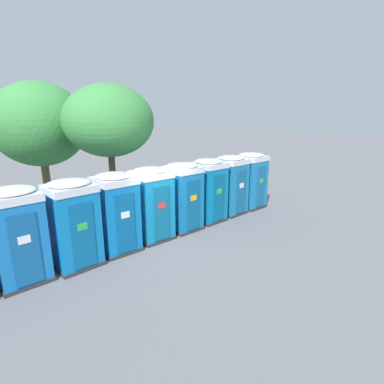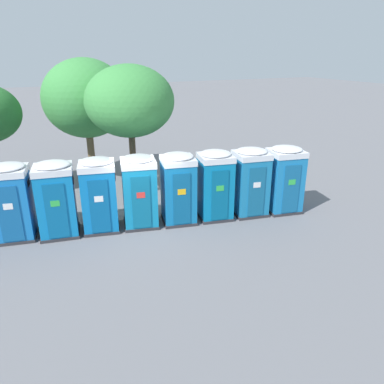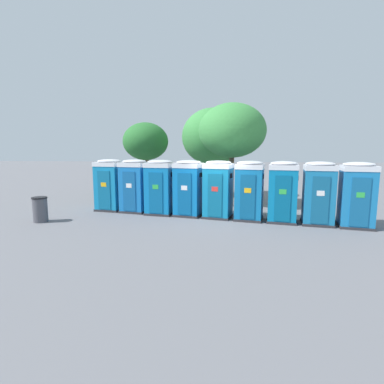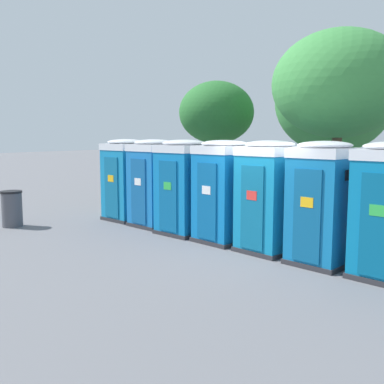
{
  "view_description": "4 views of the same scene",
  "coord_description": "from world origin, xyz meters",
  "px_view_note": "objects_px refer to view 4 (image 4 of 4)",
  "views": [
    {
      "loc": [
        -7.04,
        -6.95,
        4.31
      ],
      "look_at": [
        1.82,
        -0.32,
        1.36
      ],
      "focal_mm": 28.0,
      "sensor_mm": 36.0,
      "label": 1
    },
    {
      "loc": [
        -3.47,
        -11.75,
        5.85
      ],
      "look_at": [
        1.85,
        -0.33,
        1.07
      ],
      "focal_mm": 35.0,
      "sensor_mm": 36.0,
      "label": 2
    },
    {
      "loc": [
        0.29,
        -13.12,
        3.01
      ],
      "look_at": [
        -1.18,
        0.26,
        1.1
      ],
      "focal_mm": 28.0,
      "sensor_mm": 36.0,
      "label": 3
    },
    {
      "loc": [
        4.33,
        -9.23,
        2.64
      ],
      "look_at": [
        -2.43,
        0.5,
        1.15
      ],
      "focal_mm": 42.0,
      "sensor_mm": 36.0,
      "label": 4
    }
  ],
  "objects_px": {
    "portapotty_1": "(154,183)",
    "portapotty_2": "(184,187)",
    "trash_can": "(12,209)",
    "portapotty_3": "(223,191)",
    "street_tree_0": "(339,85)",
    "portapotty_5": "(323,203)",
    "portapotty_0": "(126,179)",
    "street_tree_2": "(216,113)",
    "street_tree_1": "(333,101)",
    "portapotty_4": "(269,196)"
  },
  "relations": [
    {
      "from": "portapotty_1",
      "to": "portapotty_2",
      "type": "bearing_deg",
      "value": -15.05
    },
    {
      "from": "portapotty_2",
      "to": "trash_can",
      "type": "distance_m",
      "value": 5.17
    },
    {
      "from": "portapotty_3",
      "to": "portapotty_2",
      "type": "bearing_deg",
      "value": 171.78
    },
    {
      "from": "portapotty_2",
      "to": "portapotty_3",
      "type": "xyz_separation_m",
      "value": [
        1.36,
        -0.2,
        0.0
      ]
    },
    {
      "from": "portapotty_2",
      "to": "street_tree_0",
      "type": "bearing_deg",
      "value": 35.38
    },
    {
      "from": "portapotty_5",
      "to": "trash_can",
      "type": "xyz_separation_m",
      "value": [
        -8.72,
        -1.37,
        -0.75
      ]
    },
    {
      "from": "portapotty_0",
      "to": "street_tree_2",
      "type": "xyz_separation_m",
      "value": [
        0.75,
        4.15,
        2.19
      ]
    },
    {
      "from": "portapotty_2",
      "to": "street_tree_1",
      "type": "xyz_separation_m",
      "value": [
        2.2,
        5.54,
        2.52
      ]
    },
    {
      "from": "portapotty_4",
      "to": "street_tree_1",
      "type": "distance_m",
      "value": 6.52
    },
    {
      "from": "portapotty_4",
      "to": "portapotty_5",
      "type": "distance_m",
      "value": 1.37
    },
    {
      "from": "street_tree_2",
      "to": "street_tree_1",
      "type": "bearing_deg",
      "value": 10.59
    },
    {
      "from": "portapotty_5",
      "to": "street_tree_1",
      "type": "bearing_deg",
      "value": 106.44
    },
    {
      "from": "portapotty_0",
      "to": "portapotty_4",
      "type": "height_order",
      "value": "same"
    },
    {
      "from": "portapotty_4",
      "to": "portapotty_5",
      "type": "relative_size",
      "value": 1.0
    },
    {
      "from": "street_tree_2",
      "to": "portapotty_1",
      "type": "bearing_deg",
      "value": -82.26
    },
    {
      "from": "street_tree_1",
      "to": "trash_can",
      "type": "relative_size",
      "value": 5.32
    },
    {
      "from": "portapotty_0",
      "to": "portapotty_2",
      "type": "distance_m",
      "value": 2.75
    },
    {
      "from": "portapotty_5",
      "to": "street_tree_0",
      "type": "relative_size",
      "value": 0.47
    },
    {
      "from": "portapotty_3",
      "to": "street_tree_1",
      "type": "bearing_deg",
      "value": 81.71
    },
    {
      "from": "portapotty_4",
      "to": "street_tree_0",
      "type": "height_order",
      "value": "street_tree_0"
    },
    {
      "from": "portapotty_1",
      "to": "portapotty_3",
      "type": "height_order",
      "value": "same"
    },
    {
      "from": "portapotty_3",
      "to": "portapotty_4",
      "type": "xyz_separation_m",
      "value": [
        1.35,
        -0.25,
        0.0
      ]
    },
    {
      "from": "street_tree_2",
      "to": "trash_can",
      "type": "bearing_deg",
      "value": -111.7
    },
    {
      "from": "portapotty_1",
      "to": "street_tree_0",
      "type": "bearing_deg",
      "value": 23.33
    },
    {
      "from": "portapotty_0",
      "to": "portapotty_4",
      "type": "bearing_deg",
      "value": -11.26
    },
    {
      "from": "portapotty_2",
      "to": "street_tree_1",
      "type": "relative_size",
      "value": 0.45
    },
    {
      "from": "street_tree_2",
      "to": "trash_can",
      "type": "relative_size",
      "value": 4.44
    },
    {
      "from": "portapotty_1",
      "to": "street_tree_0",
      "type": "distance_m",
      "value": 5.75
    },
    {
      "from": "portapotty_0",
      "to": "portapotty_4",
      "type": "relative_size",
      "value": 1.0
    },
    {
      "from": "portapotty_0",
      "to": "portapotty_5",
      "type": "bearing_deg",
      "value": -11.47
    },
    {
      "from": "portapotty_2",
      "to": "street_tree_0",
      "type": "height_order",
      "value": "street_tree_0"
    },
    {
      "from": "portapotty_3",
      "to": "street_tree_0",
      "type": "distance_m",
      "value": 4.21
    },
    {
      "from": "portapotty_1",
      "to": "street_tree_1",
      "type": "bearing_deg",
      "value": 55.8
    },
    {
      "from": "trash_can",
      "to": "portapotty_5",
      "type": "bearing_deg",
      "value": 8.9
    },
    {
      "from": "portapotty_0",
      "to": "street_tree_2",
      "type": "relative_size",
      "value": 0.54
    },
    {
      "from": "portapotty_5",
      "to": "street_tree_2",
      "type": "xyz_separation_m",
      "value": [
        -5.98,
        5.51,
        2.19
      ]
    },
    {
      "from": "street_tree_0",
      "to": "street_tree_1",
      "type": "xyz_separation_m",
      "value": [
        -1.14,
        3.17,
        -0.17
      ]
    },
    {
      "from": "portapotty_1",
      "to": "street_tree_2",
      "type": "bearing_deg",
      "value": 97.74
    },
    {
      "from": "street_tree_0",
      "to": "street_tree_1",
      "type": "relative_size",
      "value": 0.97
    },
    {
      "from": "street_tree_0",
      "to": "street_tree_1",
      "type": "bearing_deg",
      "value": 109.82
    },
    {
      "from": "portapotty_0",
      "to": "street_tree_1",
      "type": "relative_size",
      "value": 0.45
    },
    {
      "from": "portapotty_2",
      "to": "street_tree_0",
      "type": "distance_m",
      "value": 4.9
    },
    {
      "from": "portapotty_3",
      "to": "portapotty_5",
      "type": "height_order",
      "value": "same"
    },
    {
      "from": "portapotty_5",
      "to": "street_tree_2",
      "type": "height_order",
      "value": "street_tree_2"
    },
    {
      "from": "portapotty_0",
      "to": "portapotty_1",
      "type": "xyz_separation_m",
      "value": [
        1.35,
        -0.27,
        0.0
      ]
    },
    {
      "from": "street_tree_1",
      "to": "portapotty_3",
      "type": "bearing_deg",
      "value": -98.29
    },
    {
      "from": "portapotty_3",
      "to": "street_tree_2",
      "type": "distance_m",
      "value": 6.35
    },
    {
      "from": "portapotty_1",
      "to": "street_tree_0",
      "type": "height_order",
      "value": "street_tree_0"
    },
    {
      "from": "portapotty_0",
      "to": "portapotty_5",
      "type": "distance_m",
      "value": 6.86
    },
    {
      "from": "street_tree_0",
      "to": "portapotty_3",
      "type": "bearing_deg",
      "value": -127.64
    }
  ]
}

